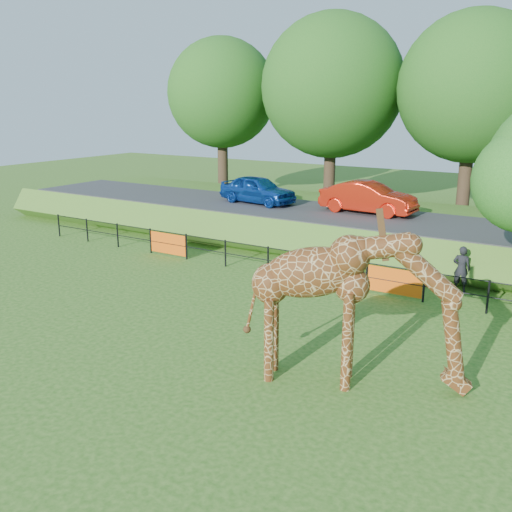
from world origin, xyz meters
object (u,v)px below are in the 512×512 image
object	(u,v)px
car_red	(368,198)
visitor	(461,269)
car_blue	(258,189)
giraffe	(357,309)

from	to	relation	value
car_red	visitor	size ratio (longest dim) A/B	2.71
car_blue	car_red	world-z (taller)	car_red
giraffe	car_blue	bearing A→B (deg)	111.03
car_red	visitor	bearing A→B (deg)	-130.06
car_blue	visitor	size ratio (longest dim) A/B	2.52
giraffe	car_red	world-z (taller)	giraffe
car_red	car_blue	bearing A→B (deg)	96.75
giraffe	car_red	xyz separation A→B (m)	(-4.92, 13.30, 0.28)
car_blue	visitor	distance (m)	12.15
car_red	visitor	xyz separation A→B (m)	(5.44, -4.98, -1.33)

